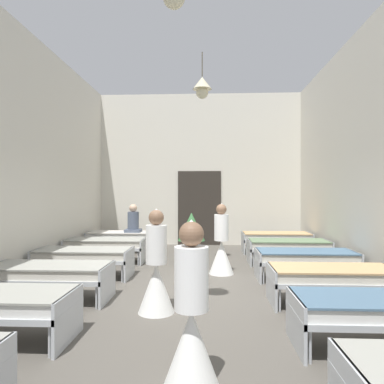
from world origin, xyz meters
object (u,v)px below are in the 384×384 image
at_px(bed_right_row_5, 276,237).
at_px(bed_right_row_4, 288,246).
at_px(bed_left_row_5, 121,236).
at_px(patient_seated_primary, 133,222).
at_px(bed_left_row_4, 106,244).
at_px(bed_right_row_2, 333,276).
at_px(nurse_mid_aisle, 156,275).
at_px(bed_left_row_2, 50,273).
at_px(bed_left_row_3, 84,256).
at_px(potted_plant, 191,230).
at_px(nurse_far_aisle, 221,249).
at_px(bed_right_row_1, 382,310).
at_px(nurse_near_aisle, 191,330).
at_px(bed_right_row_3, 306,258).

bearing_deg(bed_right_row_5, bed_right_row_4, -90.00).
height_order(bed_left_row_5, patient_seated_primary, patient_seated_primary).
xyz_separation_m(bed_left_row_5, bed_right_row_5, (4.41, 0.00, 0.00)).
bearing_deg(bed_left_row_4, bed_right_row_2, -35.04).
height_order(bed_left_row_5, nurse_mid_aisle, nurse_mid_aisle).
bearing_deg(bed_left_row_4, bed_right_row_5, 19.32).
relative_size(bed_left_row_4, bed_right_row_5, 1.00).
relative_size(bed_left_row_2, bed_right_row_2, 1.00).
bearing_deg(bed_right_row_4, bed_left_row_2, -144.96).
xyz_separation_m(bed_left_row_3, patient_seated_primary, (0.35, 3.06, 0.43)).
bearing_deg(bed_left_row_3, bed_right_row_4, 19.32).
bearing_deg(bed_right_row_2, potted_plant, 124.73).
distance_m(bed_left_row_5, nurse_far_aisle, 3.84).
xyz_separation_m(bed_right_row_1, bed_right_row_2, (0.00, 1.55, 0.00)).
bearing_deg(bed_left_row_5, nurse_near_aisle, -71.48).
bearing_deg(bed_right_row_2, bed_left_row_3, 160.68).
bearing_deg(bed_right_row_3, patient_seated_primary, 143.07).
bearing_deg(bed_right_row_4, bed_right_row_2, -90.00).
relative_size(bed_right_row_1, bed_left_row_2, 1.00).
relative_size(bed_left_row_2, nurse_far_aisle, 1.28).
distance_m(bed_left_row_3, bed_right_row_5, 5.39).
height_order(bed_left_row_2, bed_left_row_3, same).
bearing_deg(nurse_mid_aisle, bed_left_row_5, 173.27).
distance_m(bed_right_row_3, nurse_near_aisle, 4.49).
distance_m(bed_left_row_2, bed_right_row_3, 4.68).
height_order(bed_right_row_2, bed_left_row_5, same).
bearing_deg(bed_left_row_2, bed_right_row_1, -19.32).
xyz_separation_m(bed_left_row_4, bed_left_row_5, (0.00, 1.55, 0.00)).
relative_size(bed_left_row_3, patient_seated_primary, 2.38).
height_order(bed_left_row_3, bed_right_row_5, same).
bearing_deg(bed_right_row_5, bed_right_row_1, -90.00).
bearing_deg(bed_left_row_4, bed_right_row_3, -19.32).
height_order(bed_left_row_3, nurse_mid_aisle, nurse_mid_aisle).
xyz_separation_m(nurse_far_aisle, potted_plant, (-0.70, 1.36, 0.24)).
distance_m(bed_left_row_2, bed_left_row_4, 3.10).
height_order(bed_right_row_2, bed_left_row_4, same).
bearing_deg(bed_right_row_4, nurse_far_aisle, -146.06).
xyz_separation_m(bed_right_row_1, nurse_far_aisle, (-1.63, 3.55, 0.09)).
distance_m(bed_right_row_2, potted_plant, 4.10).
height_order(bed_left_row_3, bed_left_row_5, same).
bearing_deg(bed_right_row_3, bed_left_row_5, 144.96).
distance_m(bed_right_row_3, patient_seated_primary, 5.10).
relative_size(bed_right_row_3, bed_right_row_5, 1.00).
distance_m(bed_right_row_1, nurse_mid_aisle, 2.86).
bearing_deg(bed_left_row_3, bed_left_row_5, 90.00).
relative_size(bed_right_row_2, bed_right_row_5, 1.00).
relative_size(bed_left_row_2, bed_left_row_4, 1.00).
height_order(bed_left_row_2, bed_right_row_4, same).
bearing_deg(potted_plant, nurse_near_aisle, -87.13).
bearing_deg(bed_right_row_3, bed_right_row_2, -90.00).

